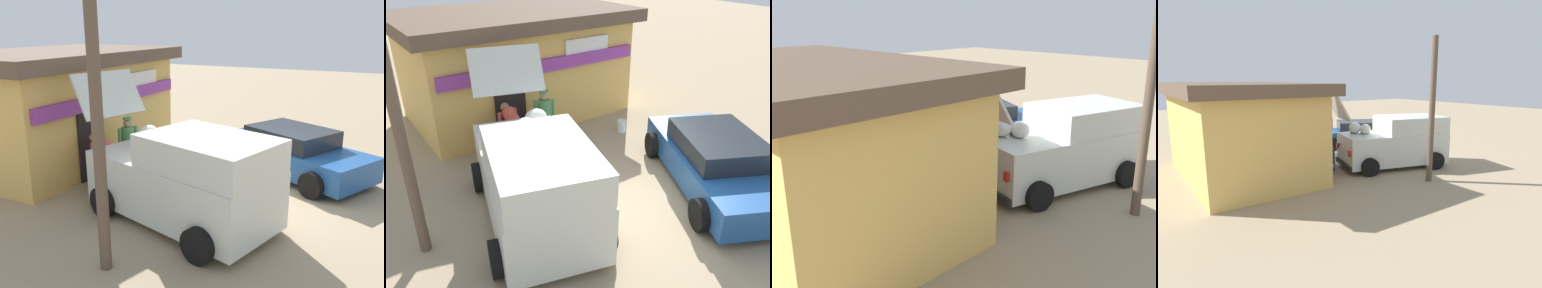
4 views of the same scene
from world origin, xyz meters
The scene contains 9 objects.
ground_plane centered at (0.00, 0.00, 0.00)m, with size 60.00×60.00×0.00m, color #9E896B.
storefront_bar centered at (0.14, 6.14, 1.70)m, with size 7.04×4.36×3.30m.
delivery_van centered at (-2.23, 0.77, 0.99)m, with size 3.06×4.93×2.96m.
parked_sedan centered at (1.81, -0.43, 0.62)m, with size 3.65×4.79×1.30m.
vendor_standing centered at (-0.41, 3.47, 0.94)m, with size 0.51×0.46×1.64m.
customer_bending centered at (-1.32, 3.48, 0.87)m, with size 0.60×0.80×1.40m.
unloaded_banana_pile centered at (-1.42, 3.63, 0.24)m, with size 0.97×0.95×0.51m.
paint_bucket centered at (1.93, 2.97, 0.19)m, with size 0.27×0.27×0.38m, color silver.
utility_pole centered at (-4.36, 1.19, 2.40)m, with size 0.20×0.20×4.79m, color brown.
Camera 1 is at (-9.35, -2.96, 4.01)m, focal length 39.15 mm.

